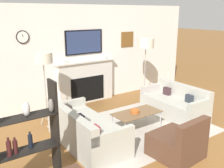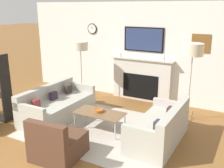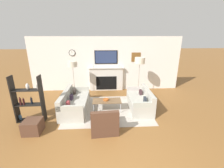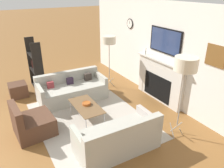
% 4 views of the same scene
% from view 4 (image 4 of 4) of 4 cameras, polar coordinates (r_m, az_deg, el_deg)
% --- Properties ---
extents(fireplace_wall, '(7.54, 0.28, 2.70)m').
position_cam_4_polar(fireplace_wall, '(6.15, 13.48, 6.45)').
color(fireplace_wall, silver).
rests_on(fireplace_wall, ground_plane).
extents(area_rug, '(3.15, 2.46, 0.01)m').
position_cam_4_polar(area_rug, '(5.50, -5.55, -9.24)').
color(area_rug, '#B2A99C').
rests_on(area_rug, ground_plane).
extents(couch_left, '(0.90, 1.90, 0.76)m').
position_cam_4_polar(couch_left, '(6.39, -10.47, -1.62)').
color(couch_left, '#AEAC9F').
rests_on(couch_left, ground_plane).
extents(couch_right, '(0.80, 1.66, 0.77)m').
position_cam_4_polar(couch_right, '(4.43, 1.51, -14.08)').
color(couch_right, '#AEAC9F').
rests_on(couch_right, ground_plane).
extents(armchair, '(0.84, 0.85, 0.78)m').
position_cam_4_polar(armchair, '(5.19, -20.17, -9.75)').
color(armchair, '#503324').
rests_on(armchair, ground_plane).
extents(coffee_table, '(1.06, 0.54, 0.41)m').
position_cam_4_polar(coffee_table, '(5.30, -6.76, -5.86)').
color(coffee_table, brown).
rests_on(coffee_table, ground_plane).
extents(decorative_bowl, '(0.21, 0.21, 0.06)m').
position_cam_4_polar(decorative_bowl, '(5.31, -6.68, -5.06)').
color(decorative_bowl, '#AE561F').
rests_on(decorative_bowl, coffee_table).
extents(floor_lamp_left, '(0.40, 0.40, 1.66)m').
position_cam_4_polar(floor_lamp_left, '(6.72, -0.76, 11.23)').
color(floor_lamp_left, '#9E998E').
rests_on(floor_lamp_left, ground_plane).
extents(floor_lamp_right, '(0.46, 0.46, 1.81)m').
position_cam_4_polar(floor_lamp_right, '(4.44, 18.76, 4.73)').
color(floor_lamp_right, '#9E998E').
rests_on(floor_lamp_right, ground_plane).
extents(shelf_unit, '(0.91, 0.28, 1.57)m').
position_cam_4_polar(shelf_unit, '(7.26, -19.38, 4.48)').
color(shelf_unit, black).
rests_on(shelf_unit, ground_plane).
extents(ottoman, '(0.50, 0.50, 0.40)m').
position_cam_4_polar(ottoman, '(7.06, -23.30, -1.45)').
color(ottoman, '#503324').
rests_on(ottoman, ground_plane).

